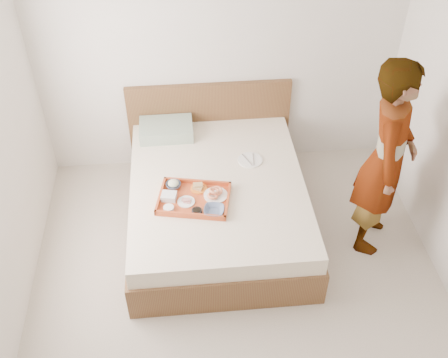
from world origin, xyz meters
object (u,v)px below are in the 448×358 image
Objects in this scene: tray at (194,198)px; bed at (218,203)px; person at (386,160)px; dinner_plate at (250,160)px.

bed is at bearing 56.90° from tray.
bed is at bearing 101.90° from person.
bed is 0.43m from tray.
dinner_plate reaches higher than bed.
person reaches higher than bed.
tray is at bearing 111.32° from person.
dinner_plate is at bearing 53.63° from tray.
person reaches higher than dinner_plate.
bed is 1.09× the size of person.
person reaches higher than tray.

